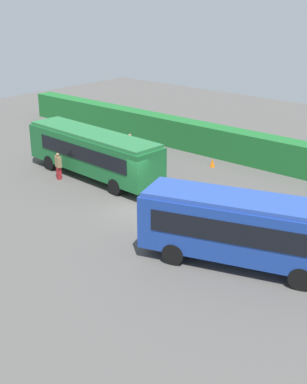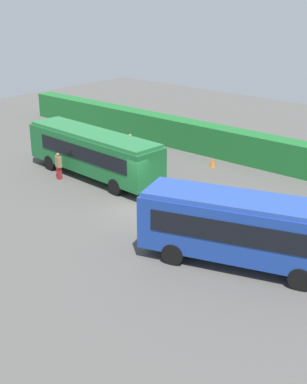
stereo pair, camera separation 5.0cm
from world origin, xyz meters
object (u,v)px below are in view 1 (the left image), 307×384
object	(u,v)px
bus_blue	(242,227)
traffic_cone	(212,163)
bus_green	(93,151)
person_center	(130,146)
person_left	(58,166)

from	to	relation	value
bus_blue	traffic_cone	size ratio (longest dim) A/B	15.29
bus_blue	traffic_cone	bearing A→B (deg)	111.55
bus_green	traffic_cone	distance (m)	8.26
bus_green	person_center	distance (m)	4.30
bus_blue	person_left	distance (m)	14.77
person_left	person_center	distance (m)	5.92
traffic_cone	bus_blue	bearing A→B (deg)	-50.03
person_left	traffic_cone	xyz separation A→B (m)	(6.04, 8.40, -0.62)
bus_green	person_left	size ratio (longest dim) A/B	6.13
person_center	traffic_cone	bearing A→B (deg)	-37.99
person_left	traffic_cone	bearing A→B (deg)	-21.09
traffic_cone	person_left	bearing A→B (deg)	-125.70
person_left	traffic_cone	distance (m)	10.36
person_left	person_center	xyz separation A→B (m)	(0.71, 5.87, 0.10)
bus_green	person_center	xyz separation A→B (m)	(-0.72, 4.17, -0.73)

